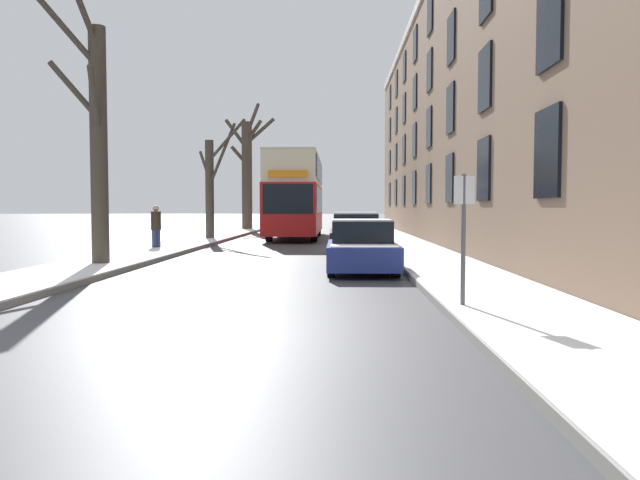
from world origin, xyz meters
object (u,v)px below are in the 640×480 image
at_px(double_decker_bus, 296,192).
at_px(parked_car_2, 352,231).
at_px(parked_car_0, 362,248).
at_px(parked_car_1, 355,236).
at_px(street_sign_post, 464,234).
at_px(bare_tree_left_0, 95,132).
at_px(bare_tree_left_2, 247,169).
at_px(pedestrian_left_sidewalk, 156,226).
at_px(bare_tree_left_1, 211,184).

distance_m(double_decker_bus, parked_car_2, 7.12).
relative_size(parked_car_0, parked_car_2, 0.92).
relative_size(parked_car_1, street_sign_post, 1.90).
xyz_separation_m(parked_car_2, street_sign_post, (1.34, -18.43, 0.64)).
height_order(bare_tree_left_0, bare_tree_left_2, bare_tree_left_2).
height_order(bare_tree_left_0, double_decker_bus, bare_tree_left_0).
relative_size(pedestrian_left_sidewalk, street_sign_post, 0.80).
bearing_deg(parked_car_1, parked_car_0, -90.00).
xyz_separation_m(bare_tree_left_0, bare_tree_left_1, (0.30, 14.20, -0.90)).
bearing_deg(street_sign_post, double_decker_bus, 99.84).
distance_m(bare_tree_left_0, pedestrian_left_sidewalk, 7.44).
bearing_deg(double_decker_bus, bare_tree_left_0, -103.95).
bearing_deg(pedestrian_left_sidewalk, double_decker_bus, 13.26).
xyz_separation_m(parked_car_1, street_sign_post, (1.34, -12.31, 0.59)).
height_order(double_decker_bus, street_sign_post, double_decker_bus).
distance_m(bare_tree_left_0, bare_tree_left_1, 14.23).
height_order(double_decker_bus, parked_car_2, double_decker_bus).
bearing_deg(double_decker_bus, pedestrian_left_sidewalk, -114.03).
distance_m(parked_car_0, parked_car_1, 5.83).
xyz_separation_m(parked_car_0, pedestrian_left_sidewalk, (-7.65, 7.55, 0.34)).
distance_m(bare_tree_left_2, parked_car_2, 18.60).
relative_size(parked_car_0, street_sign_post, 1.76).
xyz_separation_m(bare_tree_left_0, street_sign_post, (8.61, -7.15, -2.47)).
distance_m(bare_tree_left_0, parked_car_2, 13.78).
bearing_deg(double_decker_bus, parked_car_2, -64.74).
bearing_deg(parked_car_1, double_decker_bus, 103.37).
height_order(parked_car_1, street_sign_post, street_sign_post).
distance_m(parked_car_0, parked_car_2, 11.94).
relative_size(double_decker_bus, street_sign_post, 5.27).
height_order(bare_tree_left_1, parked_car_0, bare_tree_left_1).
xyz_separation_m(parked_car_0, parked_car_2, (0.00, 11.94, 0.01)).
height_order(bare_tree_left_1, parked_car_1, bare_tree_left_1).
relative_size(double_decker_bus, parked_car_1, 2.78).
distance_m(parked_car_0, street_sign_post, 6.65).
distance_m(bare_tree_left_0, parked_car_0, 7.94).
distance_m(parked_car_1, pedestrian_left_sidewalk, 7.85).
xyz_separation_m(bare_tree_left_2, parked_car_2, (7.16, -16.74, -3.80)).
bearing_deg(parked_car_1, bare_tree_left_2, 107.40).
relative_size(double_decker_bus, parked_car_2, 2.74).
height_order(bare_tree_left_1, pedestrian_left_sidewalk, bare_tree_left_1).
xyz_separation_m(double_decker_bus, street_sign_post, (4.27, -24.63, -1.24)).
bearing_deg(parked_car_1, street_sign_post, -83.78).
bearing_deg(pedestrian_left_sidewalk, parked_car_1, -65.42).
relative_size(bare_tree_left_2, parked_car_0, 2.43).
distance_m(bare_tree_left_0, bare_tree_left_2, 28.03).
xyz_separation_m(bare_tree_left_1, street_sign_post, (8.31, -21.34, -1.57)).
xyz_separation_m(parked_car_1, pedestrian_left_sidewalk, (-7.65, 1.72, 0.28)).
distance_m(parked_car_1, parked_car_2, 6.11).
bearing_deg(pedestrian_left_sidewalk, bare_tree_left_2, 35.95).
distance_m(bare_tree_left_0, street_sign_post, 11.46).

